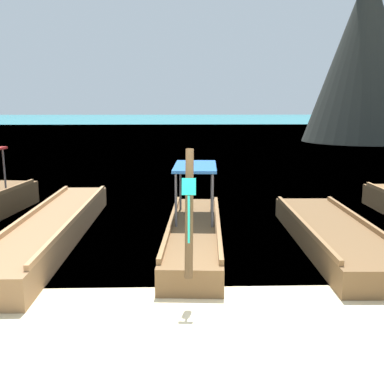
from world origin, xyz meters
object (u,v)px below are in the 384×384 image
Objects in this scene: karst_rock at (368,60)px; longtail_boat_pink_ribbon at (53,228)px; longtail_boat_turquoise_ribbon at (194,232)px; longtail_boat_orange_ribbon at (333,235)px.

longtail_boat_pink_ribbon is at bearing -124.03° from karst_rock.
karst_rock is (17.46, 25.86, 6.01)m from longtail_boat_pink_ribbon.
longtail_boat_turquoise_ribbon is (3.06, -0.49, 0.02)m from longtail_boat_pink_ribbon.
longtail_boat_orange_ribbon is at bearing -5.76° from longtail_boat_pink_ribbon.
karst_rock is (14.40, 26.34, 5.99)m from longtail_boat_turquoise_ribbon.
longtail_boat_pink_ribbon is 1.39× the size of longtail_boat_turquoise_ribbon.
longtail_boat_turquoise_ribbon is 0.94× the size of longtail_boat_orange_ribbon.
longtail_boat_turquoise_ribbon reaches higher than longtail_boat_orange_ribbon.
longtail_boat_turquoise_ribbon is at bearing -9.00° from longtail_boat_pink_ribbon.
longtail_boat_pink_ribbon is at bearing 174.24° from longtail_boat_orange_ribbon.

